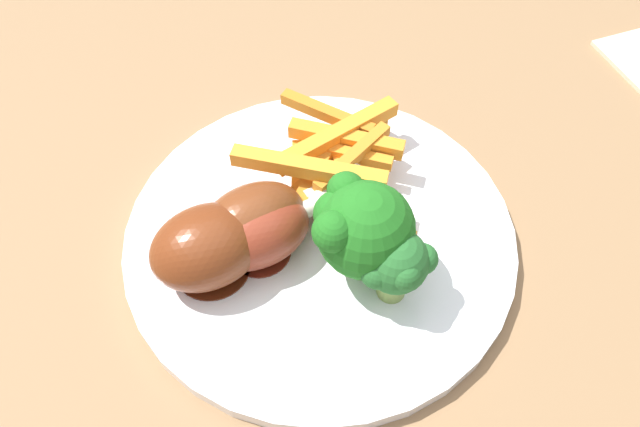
{
  "coord_description": "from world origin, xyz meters",
  "views": [
    {
      "loc": [
        0.1,
        0.26,
        1.1
      ],
      "look_at": [
        -0.03,
        0.06,
        0.78
      ],
      "focal_mm": 33.9,
      "sensor_mm": 36.0,
      "label": 1
    }
  ],
  "objects_px": {
    "broccoli_floret_front": "(360,228)",
    "chicken_drumstick_far": "(258,219)",
    "chicken_drumstick_near": "(213,245)",
    "chicken_drumstick_extra": "(265,230)",
    "dining_table": "(253,271)",
    "broccoli_floret_middle": "(395,264)",
    "dinner_plate": "(320,235)",
    "carrot_fries_pile": "(337,159)"
  },
  "relations": [
    {
      "from": "broccoli_floret_middle",
      "to": "chicken_drumstick_far",
      "type": "height_order",
      "value": "broccoli_floret_middle"
    },
    {
      "from": "broccoli_floret_middle",
      "to": "broccoli_floret_front",
      "type": "bearing_deg",
      "value": -79.42
    },
    {
      "from": "broccoli_floret_front",
      "to": "chicken_drumstick_far",
      "type": "xyz_separation_m",
      "value": [
        0.04,
        -0.05,
        -0.02
      ]
    },
    {
      "from": "chicken_drumstick_far",
      "to": "broccoli_floret_middle",
      "type": "bearing_deg",
      "value": 119.95
    },
    {
      "from": "dining_table",
      "to": "chicken_drumstick_near",
      "type": "bearing_deg",
      "value": 46.8
    },
    {
      "from": "broccoli_floret_middle",
      "to": "chicken_drumstick_near",
      "type": "height_order",
      "value": "broccoli_floret_middle"
    },
    {
      "from": "chicken_drumstick_near",
      "to": "chicken_drumstick_extra",
      "type": "bearing_deg",
      "value": 168.82
    },
    {
      "from": "dinner_plate",
      "to": "broccoli_floret_front",
      "type": "relative_size",
      "value": 3.67
    },
    {
      "from": "dining_table",
      "to": "broccoli_floret_middle",
      "type": "bearing_deg",
      "value": 108.11
    },
    {
      "from": "broccoli_floret_front",
      "to": "carrot_fries_pile",
      "type": "xyz_separation_m",
      "value": [
        -0.03,
        -0.07,
        -0.02
      ]
    },
    {
      "from": "dinner_plate",
      "to": "broccoli_floret_front",
      "type": "height_order",
      "value": "broccoli_floret_front"
    },
    {
      "from": "chicken_drumstick_far",
      "to": "broccoli_floret_front",
      "type": "bearing_deg",
      "value": 128.07
    },
    {
      "from": "broccoli_floret_middle",
      "to": "chicken_drumstick_near",
      "type": "relative_size",
      "value": 0.43
    },
    {
      "from": "chicken_drumstick_far",
      "to": "chicken_drumstick_extra",
      "type": "bearing_deg",
      "value": 86.89
    },
    {
      "from": "dining_table",
      "to": "chicken_drumstick_near",
      "type": "height_order",
      "value": "chicken_drumstick_near"
    },
    {
      "from": "broccoli_floret_front",
      "to": "chicken_drumstick_far",
      "type": "relative_size",
      "value": 0.59
    },
    {
      "from": "dinner_plate",
      "to": "chicken_drumstick_far",
      "type": "relative_size",
      "value": 2.16
    },
    {
      "from": "chicken_drumstick_near",
      "to": "chicken_drumstick_extra",
      "type": "height_order",
      "value": "chicken_drumstick_near"
    },
    {
      "from": "chicken_drumstick_far",
      "to": "dining_table",
      "type": "bearing_deg",
      "value": -99.46
    },
    {
      "from": "dinner_plate",
      "to": "broccoli_floret_middle",
      "type": "xyz_separation_m",
      "value": [
        -0.01,
        0.07,
        0.04
      ]
    },
    {
      "from": "broccoli_floret_middle",
      "to": "chicken_drumstick_far",
      "type": "xyz_separation_m",
      "value": [
        0.05,
        -0.08,
        -0.01
      ]
    },
    {
      "from": "broccoli_floret_front",
      "to": "chicken_drumstick_near",
      "type": "xyz_separation_m",
      "value": [
        0.08,
        -0.05,
        -0.02
      ]
    },
    {
      "from": "dinner_plate",
      "to": "chicken_drumstick_near",
      "type": "relative_size",
      "value": 2.07
    },
    {
      "from": "dinner_plate",
      "to": "chicken_drumstick_extra",
      "type": "distance_m",
      "value": 0.05
    },
    {
      "from": "broccoli_floret_middle",
      "to": "chicken_drumstick_extra",
      "type": "distance_m",
      "value": 0.09
    },
    {
      "from": "broccoli_floret_middle",
      "to": "chicken_drumstick_far",
      "type": "bearing_deg",
      "value": -60.05
    },
    {
      "from": "dining_table",
      "to": "chicken_drumstick_extra",
      "type": "xyz_separation_m",
      "value": [
        0.01,
        0.05,
        0.13
      ]
    },
    {
      "from": "dining_table",
      "to": "chicken_drumstick_far",
      "type": "bearing_deg",
      "value": 80.54
    },
    {
      "from": "dining_table",
      "to": "chicken_drumstick_near",
      "type": "relative_size",
      "value": 9.74
    },
    {
      "from": "chicken_drumstick_far",
      "to": "dinner_plate",
      "type": "bearing_deg",
      "value": 156.14
    },
    {
      "from": "dinner_plate",
      "to": "chicken_drumstick_extra",
      "type": "xyz_separation_m",
      "value": [
        0.04,
        -0.01,
        0.03
      ]
    },
    {
      "from": "carrot_fries_pile",
      "to": "broccoli_floret_front",
      "type": "bearing_deg",
      "value": 65.94
    },
    {
      "from": "dinner_plate",
      "to": "chicken_drumstick_near",
      "type": "distance_m",
      "value": 0.08
    },
    {
      "from": "broccoli_floret_middle",
      "to": "dinner_plate",
      "type": "bearing_deg",
      "value": -81.4
    },
    {
      "from": "dinner_plate",
      "to": "carrot_fries_pile",
      "type": "relative_size",
      "value": 1.79
    },
    {
      "from": "chicken_drumstick_near",
      "to": "chicken_drumstick_far",
      "type": "distance_m",
      "value": 0.03
    },
    {
      "from": "broccoli_floret_front",
      "to": "chicken_drumstick_far",
      "type": "bearing_deg",
      "value": -51.93
    },
    {
      "from": "dining_table",
      "to": "chicken_drumstick_far",
      "type": "relative_size",
      "value": 10.15
    },
    {
      "from": "carrot_fries_pile",
      "to": "chicken_drumstick_far",
      "type": "relative_size",
      "value": 1.21
    },
    {
      "from": "chicken_drumstick_near",
      "to": "chicken_drumstick_far",
      "type": "height_order",
      "value": "chicken_drumstick_near"
    },
    {
      "from": "broccoli_floret_middle",
      "to": "carrot_fries_pile",
      "type": "relative_size",
      "value": 0.37
    },
    {
      "from": "dinner_plate",
      "to": "chicken_drumstick_extra",
      "type": "bearing_deg",
      "value": -11.35
    }
  ]
}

